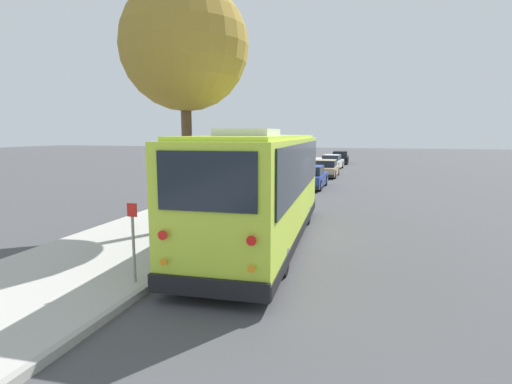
{
  "coord_description": "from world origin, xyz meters",
  "views": [
    {
      "loc": [
        -12.33,
        -2.48,
        3.24
      ],
      "look_at": [
        0.36,
        1.11,
        1.3
      ],
      "focal_mm": 28.0,
      "sensor_mm": 36.0,
      "label": 1
    }
  ],
  "objects_px": {
    "parked_sedan_black": "(340,158)",
    "fire_hydrant": "(268,189)",
    "sign_post_near": "(133,242)",
    "parked_sedan_blue": "(310,178)",
    "parked_sedan_white": "(332,162)",
    "sign_post_far": "(175,226)",
    "parked_sedan_tan": "(326,169)",
    "shuttle_bus": "(262,183)",
    "street_tree": "(186,38)"
  },
  "relations": [
    {
      "from": "parked_sedan_white",
      "to": "sign_post_near",
      "type": "relative_size",
      "value": 2.64
    },
    {
      "from": "parked_sedan_black",
      "to": "sign_post_near",
      "type": "bearing_deg",
      "value": 176.05
    },
    {
      "from": "parked_sedan_tan",
      "to": "sign_post_near",
      "type": "relative_size",
      "value": 2.61
    },
    {
      "from": "parked_sedan_white",
      "to": "street_tree",
      "type": "height_order",
      "value": "street_tree"
    },
    {
      "from": "shuttle_bus",
      "to": "fire_hydrant",
      "type": "distance_m",
      "value": 7.6
    },
    {
      "from": "parked_sedan_blue",
      "to": "parked_sedan_black",
      "type": "xyz_separation_m",
      "value": [
        20.65,
        -0.32,
        -0.0
      ]
    },
    {
      "from": "parked_sedan_tan",
      "to": "sign_post_far",
      "type": "relative_size",
      "value": 2.92
    },
    {
      "from": "parked_sedan_blue",
      "to": "parked_sedan_black",
      "type": "relative_size",
      "value": 0.93
    },
    {
      "from": "parked_sedan_blue",
      "to": "parked_sedan_black",
      "type": "bearing_deg",
      "value": 0.1
    },
    {
      "from": "parked_sedan_white",
      "to": "shuttle_bus",
      "type": "bearing_deg",
      "value": -174.88
    },
    {
      "from": "fire_hydrant",
      "to": "parked_sedan_black",
      "type": "bearing_deg",
      "value": -3.57
    },
    {
      "from": "parked_sedan_blue",
      "to": "sign_post_near",
      "type": "xyz_separation_m",
      "value": [
        -16.74,
        1.27,
        0.39
      ]
    },
    {
      "from": "shuttle_bus",
      "to": "parked_sedan_black",
      "type": "xyz_separation_m",
      "value": [
        33.18,
        0.05,
        -1.16
      ]
    },
    {
      "from": "parked_sedan_white",
      "to": "sign_post_far",
      "type": "relative_size",
      "value": 2.96
    },
    {
      "from": "parked_sedan_black",
      "to": "fire_hydrant",
      "type": "height_order",
      "value": "parked_sedan_black"
    },
    {
      "from": "parked_sedan_blue",
      "to": "parked_sedan_white",
      "type": "bearing_deg",
      "value": 0.62
    },
    {
      "from": "parked_sedan_tan",
      "to": "parked_sedan_white",
      "type": "xyz_separation_m",
      "value": [
        6.55,
        0.14,
        0.03
      ]
    },
    {
      "from": "street_tree",
      "to": "sign_post_far",
      "type": "bearing_deg",
      "value": -161.38
    },
    {
      "from": "street_tree",
      "to": "fire_hydrant",
      "type": "height_order",
      "value": "street_tree"
    },
    {
      "from": "parked_sedan_blue",
      "to": "sign_post_near",
      "type": "bearing_deg",
      "value": 176.65
    },
    {
      "from": "street_tree",
      "to": "sign_post_near",
      "type": "bearing_deg",
      "value": -168.06
    },
    {
      "from": "parked_sedan_white",
      "to": "sign_post_far",
      "type": "bearing_deg",
      "value": -178.26
    },
    {
      "from": "parked_sedan_blue",
      "to": "street_tree",
      "type": "xyz_separation_m",
      "value": [
        -11.8,
        2.31,
        5.57
      ]
    },
    {
      "from": "parked_sedan_blue",
      "to": "parked_sedan_black",
      "type": "height_order",
      "value": "parked_sedan_blue"
    },
    {
      "from": "parked_sedan_blue",
      "to": "street_tree",
      "type": "distance_m",
      "value": 13.26
    },
    {
      "from": "parked_sedan_tan",
      "to": "sign_post_far",
      "type": "height_order",
      "value": "sign_post_far"
    },
    {
      "from": "fire_hydrant",
      "to": "shuttle_bus",
      "type": "bearing_deg",
      "value": -167.21
    },
    {
      "from": "fire_hydrant",
      "to": "sign_post_near",
      "type": "bearing_deg",
      "value": -179.88
    },
    {
      "from": "parked_sedan_tan",
      "to": "sign_post_far",
      "type": "distance_m",
      "value": 21.66
    },
    {
      "from": "sign_post_far",
      "to": "sign_post_near",
      "type": "bearing_deg",
      "value": 180.0
    },
    {
      "from": "fire_hydrant",
      "to": "sign_post_far",
      "type": "bearing_deg",
      "value": -179.86
    },
    {
      "from": "parked_sedan_black",
      "to": "sign_post_far",
      "type": "bearing_deg",
      "value": 175.93
    },
    {
      "from": "parked_sedan_white",
      "to": "parked_sedan_black",
      "type": "distance_m",
      "value": 7.41
    },
    {
      "from": "parked_sedan_tan",
      "to": "fire_hydrant",
      "type": "relative_size",
      "value": 5.41
    },
    {
      "from": "parked_sedan_white",
      "to": "fire_hydrant",
      "type": "xyz_separation_m",
      "value": [
        -18.46,
        1.38,
        -0.06
      ]
    },
    {
      "from": "shuttle_bus",
      "to": "parked_sedan_blue",
      "type": "relative_size",
      "value": 2.27
    },
    {
      "from": "fire_hydrant",
      "to": "parked_sedan_white",
      "type": "bearing_deg",
      "value": -4.28
    },
    {
      "from": "sign_post_near",
      "to": "fire_hydrant",
      "type": "xyz_separation_m",
      "value": [
        11.53,
        0.02,
        -0.46
      ]
    },
    {
      "from": "street_tree",
      "to": "parked_sedan_white",
      "type": "bearing_deg",
      "value": -5.47
    },
    {
      "from": "parked_sedan_white",
      "to": "sign_post_near",
      "type": "bearing_deg",
      "value": -178.09
    },
    {
      "from": "parked_sedan_tan",
      "to": "sign_post_far",
      "type": "bearing_deg",
      "value": 176.69
    },
    {
      "from": "parked_sedan_white",
      "to": "sign_post_near",
      "type": "xyz_separation_m",
      "value": [
        -29.99,
        1.36,
        0.4
      ]
    },
    {
      "from": "parked_sedan_blue",
      "to": "street_tree",
      "type": "height_order",
      "value": "street_tree"
    },
    {
      "from": "street_tree",
      "to": "sign_post_near",
      "type": "relative_size",
      "value": 5.0
    },
    {
      "from": "parked_sedan_black",
      "to": "fire_hydrant",
      "type": "bearing_deg",
      "value": 174.92
    },
    {
      "from": "parked_sedan_white",
      "to": "sign_post_near",
      "type": "distance_m",
      "value": 30.02
    },
    {
      "from": "parked_sedan_blue",
      "to": "parked_sedan_black",
      "type": "distance_m",
      "value": 20.66
    },
    {
      "from": "sign_post_near",
      "to": "fire_hydrant",
      "type": "distance_m",
      "value": 11.54
    },
    {
      "from": "shuttle_bus",
      "to": "street_tree",
      "type": "xyz_separation_m",
      "value": [
        0.72,
        2.68,
        4.41
      ]
    },
    {
      "from": "sign_post_far",
      "to": "street_tree",
      "type": "bearing_deg",
      "value": 18.62
    }
  ]
}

